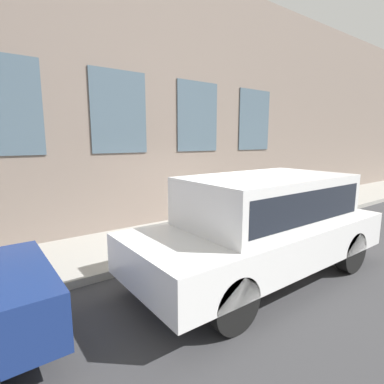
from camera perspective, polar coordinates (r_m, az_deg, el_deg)
ground_plane at (r=7.22m, az=4.79°, el=-10.74°), size 80.00×80.00×0.00m
sidewalk at (r=8.10m, az=-0.95°, el=-7.85°), size 2.44×60.00×0.15m
building_facade at (r=8.94m, az=-6.35°, el=16.89°), size 0.33×40.00×7.29m
fire_hydrant at (r=7.14m, az=-0.80°, el=-6.63°), size 0.38×0.48×0.70m
person at (r=7.72m, az=0.73°, el=-1.17°), size 0.37×0.24×1.51m
parked_truck_white_near at (r=5.69m, az=13.51°, el=-5.09°), size 2.05×5.07×1.90m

